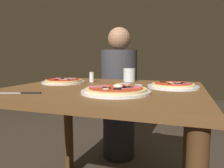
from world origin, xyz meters
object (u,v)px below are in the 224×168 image
knife (22,93)px  pizza_across_left (173,86)px  diner_person (119,97)px  dining_table (105,110)px  salt_shaker (92,77)px  pizza_across_right (64,81)px  fork (129,84)px  pizza_foreground (116,90)px  water_glass_near (129,76)px

knife → pizza_across_left: bearing=33.2°
diner_person → dining_table: bearing=100.7°
salt_shaker → pizza_across_right: bearing=-145.2°
fork → knife: 0.61m
dining_table → pizza_foreground: pizza_foreground is taller
pizza_foreground → water_glass_near: bearing=96.7°
pizza_across_right → diner_person: 0.69m
pizza_across_right → fork: bearing=7.9°
pizza_across_right → salt_shaker: bearing=34.8°
pizza_across_right → dining_table: bearing=-18.6°
fork → salt_shaker: salt_shaker is taller
pizza_across_left → water_glass_near: water_glass_near is taller
pizza_across_left → water_glass_near: bearing=143.9°
pizza_across_left → water_glass_near: (-0.29, 0.21, 0.03)m
water_glass_near → knife: (-0.34, -0.63, -0.04)m
pizza_across_right → knife: bearing=-84.4°
pizza_across_right → salt_shaker: (0.15, 0.10, 0.02)m
pizza_across_right → fork: 0.42m
dining_table → water_glass_near: size_ratio=11.29×
fork → diner_person: 0.66m
water_glass_near → knife: bearing=-118.3°
pizza_foreground → fork: size_ratio=2.07×
dining_table → water_glass_near: (0.06, 0.31, 0.16)m
pizza_foreground → pizza_across_left: size_ratio=1.18×
knife → salt_shaker: (0.11, 0.53, 0.03)m
dining_table → pizza_across_left: pizza_across_left is taller
fork → salt_shaker: (-0.27, 0.05, 0.03)m
pizza_foreground → knife: (-0.39, -0.15, -0.01)m
pizza_across_left → pizza_across_right: size_ratio=1.00×
dining_table → diner_person: bearing=100.7°
pizza_across_right → diner_person: diner_person is taller
fork → knife: (-0.37, -0.48, 0.00)m
dining_table → pizza_across_right: pizza_across_right is taller
fork → knife: size_ratio=0.81×
pizza_across_right → water_glass_near: bearing=28.6°
dining_table → knife: 0.44m
water_glass_near → diner_person: bearing=114.8°
pizza_across_right → fork: size_ratio=1.76×
water_glass_near → fork: size_ratio=0.59×
pizza_across_left → fork: size_ratio=1.76×
dining_table → pizza_foreground: size_ratio=3.23×
pizza_across_left → pizza_foreground: bearing=-132.2°
pizza_across_right → water_glass_near: size_ratio=2.97×
pizza_foreground → pizza_across_left: 0.36m
fork → water_glass_near: bearing=103.4°
pizza_foreground → water_glass_near: (-0.06, 0.48, 0.03)m
dining_table → fork: fork is taller
pizza_foreground → diner_person: diner_person is taller
dining_table → pizza_across_right: 0.36m
knife → salt_shaker: salt_shaker is taller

